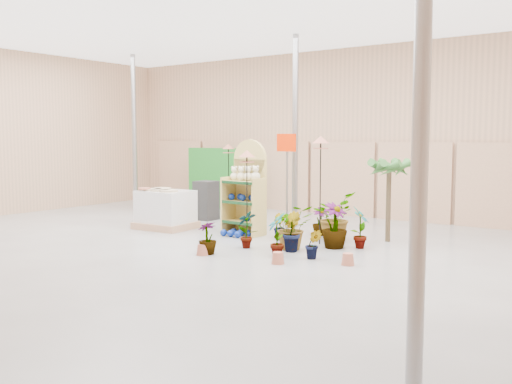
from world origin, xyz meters
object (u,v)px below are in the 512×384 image
potted_plant_2 (292,227)px  pallet_stack (166,210)px  bird_table_front (247,157)px  display_shelf (248,191)px

potted_plant_2 → pallet_stack: bearing=174.1°
bird_table_front → potted_plant_2: 1.77m
pallet_stack → bird_table_front: bird_table_front is taller
display_shelf → potted_plant_2: (1.71, -0.90, -0.52)m
display_shelf → pallet_stack: 2.12m
display_shelf → potted_plant_2: 2.00m
display_shelf → potted_plant_2: size_ratio=2.44×
display_shelf → pallet_stack: size_ratio=1.57×
potted_plant_2 → display_shelf: bearing=152.3°
pallet_stack → potted_plant_2: pallet_stack is taller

